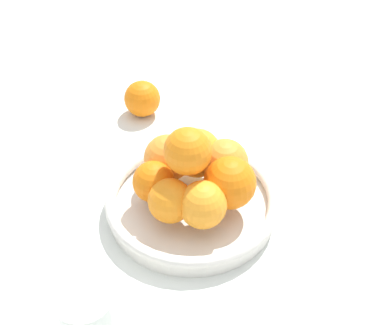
% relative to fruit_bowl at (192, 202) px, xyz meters
% --- Properties ---
extents(ground_plane, '(4.00, 4.00, 0.00)m').
position_rel_fruit_bowl_xyz_m(ground_plane, '(0.00, 0.00, -0.02)').
color(ground_plane, silver).
extents(fruit_bowl, '(0.28, 0.28, 0.04)m').
position_rel_fruit_bowl_xyz_m(fruit_bowl, '(0.00, 0.00, 0.00)').
color(fruit_bowl, silver).
rests_on(fruit_bowl, ground_plane).
extents(orange_pile, '(0.19, 0.19, 0.13)m').
position_rel_fruit_bowl_xyz_m(orange_pile, '(0.00, -0.01, 0.06)').
color(orange_pile, orange).
rests_on(orange_pile, fruit_bowl).
extents(stray_orange, '(0.07, 0.07, 0.07)m').
position_rel_fruit_bowl_xyz_m(stray_orange, '(0.29, 0.00, 0.02)').
color(stray_orange, orange).
rests_on(stray_orange, ground_plane).
extents(drinking_glass, '(0.07, 0.07, 0.10)m').
position_rel_fruit_bowl_xyz_m(drinking_glass, '(-0.18, 0.20, 0.03)').
color(drinking_glass, silver).
rests_on(drinking_glass, ground_plane).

